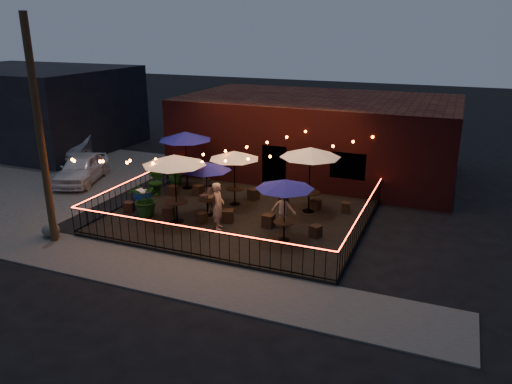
{
  "coord_description": "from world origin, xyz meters",
  "views": [
    {
      "loc": [
        7.86,
        -15.35,
        7.57
      ],
      "look_at": [
        0.49,
        2.57,
        1.06
      ],
      "focal_mm": 35.0,
      "sensor_mm": 36.0,
      "label": 1
    }
  ],
  "objects_px": {
    "cafe_table_0": "(174,161)",
    "cafe_table_2": "(206,167)",
    "utility_pole": "(40,134)",
    "cafe_table_3": "(234,156)",
    "cooler": "(143,199)",
    "boulder": "(51,230)",
    "cafe_table_1": "(185,137)",
    "cafe_table_4": "(285,185)",
    "cafe_table_5": "(310,153)"
  },
  "relations": [
    {
      "from": "cafe_table_0",
      "to": "cafe_table_2",
      "type": "height_order",
      "value": "cafe_table_0"
    },
    {
      "from": "utility_pole",
      "to": "cafe_table_3",
      "type": "relative_size",
      "value": 3.35
    },
    {
      "from": "cafe_table_0",
      "to": "cooler",
      "type": "distance_m",
      "value": 3.02
    },
    {
      "from": "cafe_table_3",
      "to": "boulder",
      "type": "bearing_deg",
      "value": -131.94
    },
    {
      "from": "cafe_table_0",
      "to": "cafe_table_1",
      "type": "xyz_separation_m",
      "value": [
        -1.77,
        3.89,
        0.01
      ]
    },
    {
      "from": "cafe_table_4",
      "to": "cafe_table_5",
      "type": "xyz_separation_m",
      "value": [
        -0.02,
        3.17,
        0.4
      ]
    },
    {
      "from": "cafe_table_1",
      "to": "cafe_table_2",
      "type": "distance_m",
      "value": 3.82
    },
    {
      "from": "cafe_table_2",
      "to": "cafe_table_4",
      "type": "xyz_separation_m",
      "value": [
        3.72,
        -1.19,
        0.05
      ]
    },
    {
      "from": "cooler",
      "to": "cafe_table_4",
      "type": "bearing_deg",
      "value": 13.18
    },
    {
      "from": "utility_pole",
      "to": "cooler",
      "type": "height_order",
      "value": "utility_pole"
    },
    {
      "from": "cafe_table_3",
      "to": "cafe_table_4",
      "type": "distance_m",
      "value": 4.26
    },
    {
      "from": "cafe_table_1",
      "to": "boulder",
      "type": "distance_m",
      "value": 7.43
    },
    {
      "from": "cafe_table_2",
      "to": "cafe_table_3",
      "type": "relative_size",
      "value": 1.14
    },
    {
      "from": "cafe_table_1",
      "to": "boulder",
      "type": "xyz_separation_m",
      "value": [
        -1.95,
        -6.77,
        -2.34
      ]
    },
    {
      "from": "cafe_table_4",
      "to": "cooler",
      "type": "distance_m",
      "value": 6.85
    },
    {
      "from": "cafe_table_4",
      "to": "cooler",
      "type": "xyz_separation_m",
      "value": [
        -6.59,
        0.8,
        -1.69
      ]
    },
    {
      "from": "utility_pole",
      "to": "cafe_table_3",
      "type": "xyz_separation_m",
      "value": [
        4.65,
        5.77,
        -1.67
      ]
    },
    {
      "from": "cafe_table_4",
      "to": "cafe_table_5",
      "type": "distance_m",
      "value": 3.19
    },
    {
      "from": "cafe_table_1",
      "to": "cooler",
      "type": "xyz_separation_m",
      "value": [
        -0.31,
        -3.19,
        -2.09
      ]
    },
    {
      "from": "cafe_table_0",
      "to": "cafe_table_1",
      "type": "bearing_deg",
      "value": 114.4
    },
    {
      "from": "utility_pole",
      "to": "cafe_table_2",
      "type": "distance_m",
      "value": 6.16
    },
    {
      "from": "cafe_table_1",
      "to": "cafe_table_2",
      "type": "xyz_separation_m",
      "value": [
        2.56,
        -2.81,
        -0.45
      ]
    },
    {
      "from": "cafe_table_1",
      "to": "cafe_table_4",
      "type": "relative_size",
      "value": 1.02
    },
    {
      "from": "cafe_table_1",
      "to": "cafe_table_3",
      "type": "relative_size",
      "value": 1.15
    },
    {
      "from": "cafe_table_0",
      "to": "cafe_table_3",
      "type": "bearing_deg",
      "value": 64.42
    },
    {
      "from": "cafe_table_0",
      "to": "cafe_table_1",
      "type": "relative_size",
      "value": 1.16
    },
    {
      "from": "cafe_table_1",
      "to": "cafe_table_5",
      "type": "height_order",
      "value": "cafe_table_5"
    },
    {
      "from": "cafe_table_5",
      "to": "cafe_table_3",
      "type": "bearing_deg",
      "value": -173.11
    },
    {
      "from": "utility_pole",
      "to": "cafe_table_1",
      "type": "height_order",
      "value": "utility_pole"
    },
    {
      "from": "cafe_table_3",
      "to": "cafe_table_5",
      "type": "relative_size",
      "value": 0.73
    },
    {
      "from": "utility_pole",
      "to": "cafe_table_2",
      "type": "bearing_deg",
      "value": 45.12
    },
    {
      "from": "utility_pole",
      "to": "cafe_table_5",
      "type": "distance_m",
      "value": 10.07
    },
    {
      "from": "cafe_table_5",
      "to": "cooler",
      "type": "height_order",
      "value": "cafe_table_5"
    },
    {
      "from": "utility_pole",
      "to": "cafe_table_1",
      "type": "relative_size",
      "value": 2.92
    },
    {
      "from": "cafe_table_0",
      "to": "cafe_table_3",
      "type": "height_order",
      "value": "cafe_table_0"
    },
    {
      "from": "cafe_table_0",
      "to": "cafe_table_5",
      "type": "bearing_deg",
      "value": 34.34
    },
    {
      "from": "cafe_table_4",
      "to": "boulder",
      "type": "bearing_deg",
      "value": -161.32
    },
    {
      "from": "utility_pole",
      "to": "cafe_table_2",
      "type": "height_order",
      "value": "utility_pole"
    },
    {
      "from": "cafe_table_3",
      "to": "cooler",
      "type": "xyz_separation_m",
      "value": [
        -3.36,
        -1.98,
        -1.76
      ]
    },
    {
      "from": "utility_pole",
      "to": "cafe_table_3",
      "type": "distance_m",
      "value": 7.6
    },
    {
      "from": "cafe_table_0",
      "to": "cafe_table_5",
      "type": "xyz_separation_m",
      "value": [
        4.49,
        3.07,
        0.02
      ]
    },
    {
      "from": "cafe_table_2",
      "to": "cafe_table_5",
      "type": "relative_size",
      "value": 0.83
    },
    {
      "from": "cafe_table_2",
      "to": "cooler",
      "type": "height_order",
      "value": "cafe_table_2"
    },
    {
      "from": "cafe_table_5",
      "to": "boulder",
      "type": "relative_size",
      "value": 4.14
    },
    {
      "from": "cafe_table_2",
      "to": "cafe_table_3",
      "type": "height_order",
      "value": "cafe_table_3"
    },
    {
      "from": "utility_pole",
      "to": "cooler",
      "type": "bearing_deg",
      "value": 71.18
    },
    {
      "from": "cafe_table_1",
      "to": "boulder",
      "type": "bearing_deg",
      "value": -106.03
    },
    {
      "from": "cafe_table_1",
      "to": "cafe_table_4",
      "type": "height_order",
      "value": "cafe_table_1"
    },
    {
      "from": "boulder",
      "to": "cafe_table_3",
      "type": "bearing_deg",
      "value": 48.06
    },
    {
      "from": "cafe_table_3",
      "to": "cafe_table_4",
      "type": "height_order",
      "value": "cafe_table_3"
    }
  ]
}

